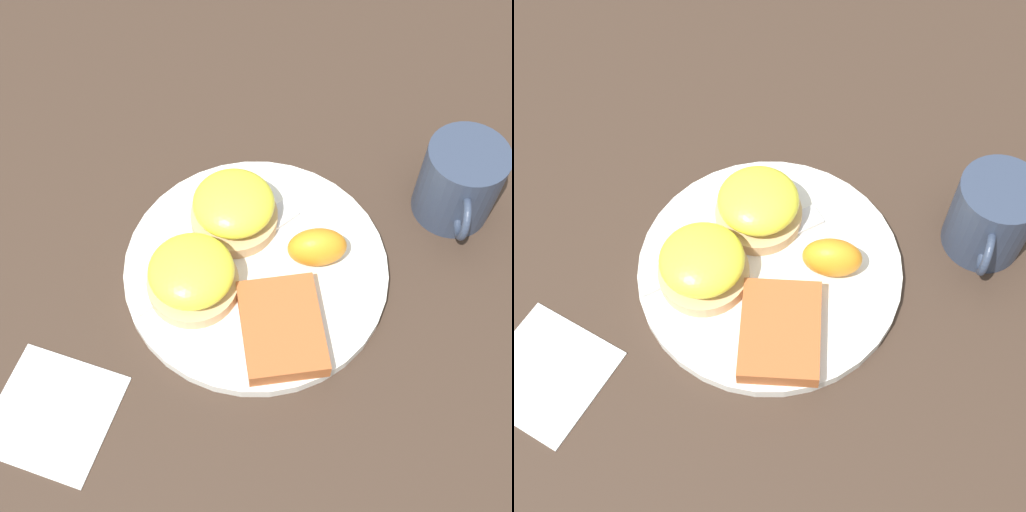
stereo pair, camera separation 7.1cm
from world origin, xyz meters
TOP-DOWN VIEW (x-y plane):
  - ground_plane at (0.00, 0.00)m, footprint 1.10×1.10m
  - plate at (0.00, 0.00)m, footprint 0.27×0.27m
  - sandwich_benedict_left at (-0.05, -0.03)m, footprint 0.09×0.09m
  - sandwich_benedict_right at (0.03, -0.06)m, footprint 0.09×0.09m
  - hashbrown_patty at (0.07, 0.03)m, footprint 0.12×0.10m
  - orange_wedge at (-0.02, 0.06)m, footprint 0.05×0.07m
  - fork at (-0.01, -0.03)m, footprint 0.16×0.16m
  - cup at (-0.10, 0.20)m, footprint 0.11×0.08m
  - napkin at (0.17, -0.17)m, footprint 0.13×0.13m

SIDE VIEW (x-z plane):
  - ground_plane at x=0.00m, z-range 0.00..0.00m
  - napkin at x=0.17m, z-range 0.00..0.00m
  - plate at x=0.00m, z-range 0.00..0.01m
  - fork at x=-0.01m, z-range 0.01..0.02m
  - hashbrown_patty at x=0.07m, z-range 0.01..0.03m
  - orange_wedge at x=-0.02m, z-range 0.01..0.06m
  - sandwich_benedict_left at x=-0.05m, z-range 0.01..0.07m
  - sandwich_benedict_right at x=0.03m, z-range 0.01..0.07m
  - cup at x=-0.10m, z-range 0.00..0.09m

